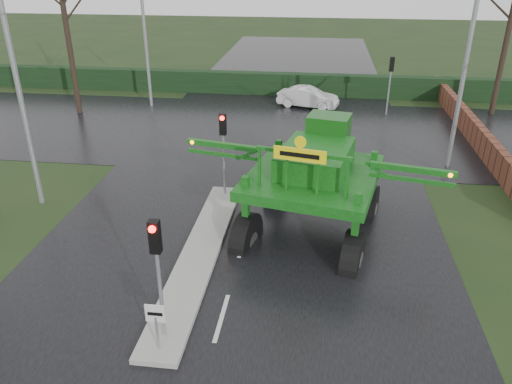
# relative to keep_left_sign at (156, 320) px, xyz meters

# --- Properties ---
(ground) EXTENTS (140.00, 140.00, 0.00)m
(ground) POSITION_rel_keep_left_sign_xyz_m (1.30, 1.50, -1.06)
(ground) COLOR black
(ground) RESTS_ON ground
(road_main) EXTENTS (14.00, 80.00, 0.02)m
(road_main) POSITION_rel_keep_left_sign_xyz_m (1.30, 11.50, -1.05)
(road_main) COLOR black
(road_main) RESTS_ON ground
(road_cross) EXTENTS (80.00, 12.00, 0.02)m
(road_cross) POSITION_rel_keep_left_sign_xyz_m (1.30, 17.50, -1.05)
(road_cross) COLOR black
(road_cross) RESTS_ON ground
(median_island) EXTENTS (1.20, 10.00, 0.16)m
(median_island) POSITION_rel_keep_left_sign_xyz_m (0.00, 4.50, -0.97)
(median_island) COLOR gray
(median_island) RESTS_ON ground
(hedge_row) EXTENTS (44.00, 0.90, 1.50)m
(hedge_row) POSITION_rel_keep_left_sign_xyz_m (1.30, 25.50, -0.31)
(hedge_row) COLOR black
(hedge_row) RESTS_ON ground
(brick_wall) EXTENTS (0.40, 20.00, 1.20)m
(brick_wall) POSITION_rel_keep_left_sign_xyz_m (11.80, 17.50, -0.46)
(brick_wall) COLOR #592D1E
(brick_wall) RESTS_ON ground
(keep_left_sign) EXTENTS (0.50, 0.07, 1.35)m
(keep_left_sign) POSITION_rel_keep_left_sign_xyz_m (0.00, 0.00, 0.00)
(keep_left_sign) COLOR gray
(keep_left_sign) RESTS_ON ground
(traffic_signal_near) EXTENTS (0.26, 0.33, 3.52)m
(traffic_signal_near) POSITION_rel_keep_left_sign_xyz_m (0.00, 0.49, 1.53)
(traffic_signal_near) COLOR gray
(traffic_signal_near) RESTS_ON ground
(traffic_signal_mid) EXTENTS (0.26, 0.33, 3.52)m
(traffic_signal_mid) POSITION_rel_keep_left_sign_xyz_m (0.00, 8.99, 1.53)
(traffic_signal_mid) COLOR gray
(traffic_signal_mid) RESTS_ON ground
(traffic_signal_far) EXTENTS (0.26, 0.33, 3.52)m
(traffic_signal_far) POSITION_rel_keep_left_sign_xyz_m (7.80, 21.51, 1.53)
(traffic_signal_far) COLOR gray
(traffic_signal_far) RESTS_ON ground
(street_light_left_near) EXTENTS (3.85, 0.30, 10.00)m
(street_light_left_near) POSITION_rel_keep_left_sign_xyz_m (-6.89, 7.50, 4.93)
(street_light_left_near) COLOR gray
(street_light_left_near) RESTS_ON ground
(street_light_right) EXTENTS (3.85, 0.30, 10.00)m
(street_light_right) POSITION_rel_keep_left_sign_xyz_m (9.49, 13.50, 4.93)
(street_light_right) COLOR gray
(street_light_right) RESTS_ON ground
(street_light_left_far) EXTENTS (3.85, 0.30, 10.00)m
(street_light_left_far) POSITION_rel_keep_left_sign_xyz_m (-6.89, 21.50, 4.93)
(street_light_left_far) COLOR gray
(street_light_left_far) RESTS_ON ground
(crop_sprayer) EXTENTS (9.08, 6.53, 5.17)m
(crop_sprayer) POSITION_rel_keep_left_sign_xyz_m (1.43, 5.84, 1.39)
(crop_sprayer) COLOR black
(crop_sprayer) RESTS_ON ground
(white_sedan) EXTENTS (4.07, 2.20, 1.27)m
(white_sedan) POSITION_rel_keep_left_sign_xyz_m (2.92, 22.53, -1.06)
(white_sedan) COLOR silver
(white_sedan) RESTS_ON ground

